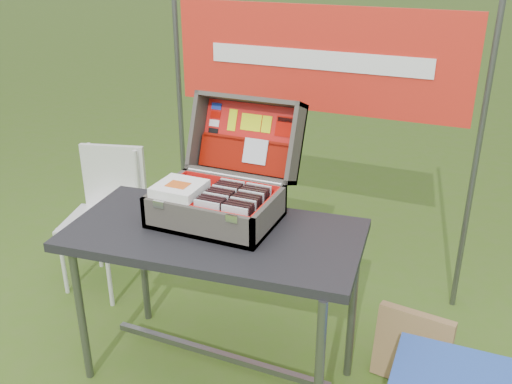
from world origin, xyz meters
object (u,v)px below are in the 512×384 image
at_px(table, 217,307).
at_px(chair, 99,223).
at_px(cardboard_box, 412,348).
at_px(suitcase, 221,167).

height_order(table, chair, chair).
bearing_deg(cardboard_box, chair, -176.58).
relative_size(chair, cardboard_box, 2.29).
xyz_separation_m(table, suitcase, (-0.03, 0.14, 0.61)).
height_order(suitcase, chair, suitcase).
relative_size(suitcase, chair, 0.64).
xyz_separation_m(chair, cardboard_box, (1.78, -0.10, -0.23)).
bearing_deg(table, suitcase, 96.92).
height_order(suitcase, cardboard_box, suitcase).
bearing_deg(cardboard_box, table, -151.89).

